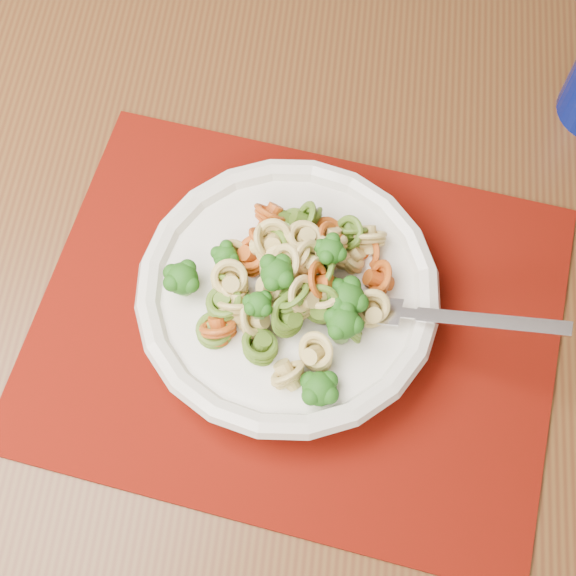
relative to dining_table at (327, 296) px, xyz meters
The scene contains 5 objects.
dining_table is the anchor object (origin of this frame).
placemat 0.13m from the dining_table, 84.39° to the right, with size 0.42×0.32×0.00m, color #600804.
pasta_bowl 0.15m from the dining_table, 94.50° to the right, with size 0.24×0.24×0.05m.
pasta_broccoli_heap 0.17m from the dining_table, 94.50° to the right, with size 0.20×0.20×0.06m, color tan, non-canonical shape.
fork 0.17m from the dining_table, 36.67° to the right, with size 0.19×0.02×0.01m, color silver, non-canonical shape.
Camera 1 is at (0.25, 0.44, 1.34)m, focal length 50.00 mm.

